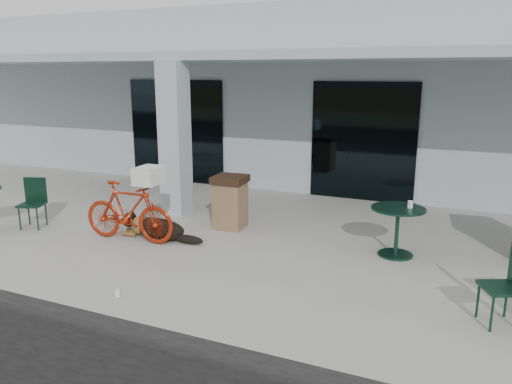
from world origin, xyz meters
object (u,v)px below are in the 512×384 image
at_px(cafe_chair_near, 32,204).
at_px(cafe_table_far, 397,232).
at_px(bicycle, 128,212).
at_px(cafe_chair_far_b, 502,287).
at_px(dog, 157,227).
at_px(trash_receptacle, 230,202).

relative_size(cafe_chair_near, cafe_table_far, 1.10).
height_order(bicycle, cafe_chair_far_b, bicycle).
bearing_deg(cafe_table_far, dog, -168.08).
height_order(cafe_table_far, trash_receptacle, trash_receptacle).
xyz_separation_m(dog, cafe_chair_far_b, (5.49, -0.98, 0.26)).
height_order(cafe_chair_near, cafe_table_far, cafe_chair_near).
relative_size(dog, trash_receptacle, 1.26).
distance_m(cafe_chair_near, cafe_chair_far_b, 8.04).
relative_size(cafe_table_far, cafe_chair_far_b, 0.91).
distance_m(bicycle, cafe_chair_far_b, 5.90).
bearing_deg(cafe_chair_far_b, cafe_table_far, -167.14).
xyz_separation_m(bicycle, cafe_table_far, (4.40, 1.15, -0.13)).
height_order(dog, cafe_chair_near, cafe_chair_near).
bearing_deg(dog, cafe_chair_near, -174.31).
bearing_deg(cafe_chair_far_b, dog, -125.84).
bearing_deg(dog, trash_receptacle, 46.34).
height_order(bicycle, cafe_table_far, bicycle).
xyz_separation_m(dog, cafe_chair_near, (-2.53, -0.43, 0.26)).
height_order(dog, trash_receptacle, trash_receptacle).
bearing_deg(cafe_chair_near, cafe_chair_far_b, -24.14).
bearing_deg(cafe_table_far, cafe_chair_far_b, -51.41).
bearing_deg(bicycle, dog, -54.06).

